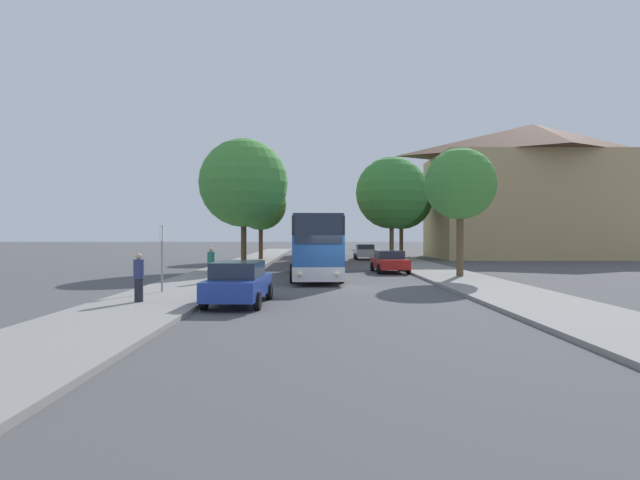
# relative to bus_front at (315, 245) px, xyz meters

# --- Properties ---
(ground_plane) EXTENTS (300.00, 300.00, 0.00)m
(ground_plane) POSITION_rel_bus_front_xyz_m (1.06, -5.71, -1.90)
(ground_plane) COLOR #4C4C4F
(ground_plane) RESTS_ON ground
(sidewalk_left) EXTENTS (4.00, 120.00, 0.15)m
(sidewalk_left) POSITION_rel_bus_front_xyz_m (-5.94, -5.71, -1.83)
(sidewalk_left) COLOR gray
(sidewalk_left) RESTS_ON ground_plane
(sidewalk_right) EXTENTS (4.00, 120.00, 0.15)m
(sidewalk_right) POSITION_rel_bus_front_xyz_m (8.06, -5.71, -1.83)
(sidewalk_right) COLOR gray
(sidewalk_right) RESTS_ON ground_plane
(building_right_background) EXTENTS (21.22, 11.64, 14.43)m
(building_right_background) POSITION_rel_bus_front_xyz_m (23.50, 23.96, 5.31)
(building_right_background) COLOR tan
(building_right_background) RESTS_ON ground_plane
(bus_front) EXTENTS (3.07, 11.84, 3.57)m
(bus_front) POSITION_rel_bus_front_xyz_m (0.00, 0.00, 0.00)
(bus_front) COLOR silver
(bus_front) RESTS_ON ground_plane
(bus_middle) EXTENTS (2.76, 11.14, 3.53)m
(bus_middle) POSITION_rel_bus_front_xyz_m (-0.28, 14.60, -0.02)
(bus_middle) COLOR gray
(bus_middle) RESTS_ON ground_plane
(bus_rear) EXTENTS (2.87, 11.03, 3.50)m
(bus_rear) POSITION_rel_bus_front_xyz_m (-0.21, 28.80, -0.04)
(bus_rear) COLOR silver
(bus_rear) RESTS_ON ground_plane
(parked_car_left_curb) EXTENTS (2.19, 4.52, 1.56)m
(parked_car_left_curb) POSITION_rel_bus_front_xyz_m (-2.74, -11.42, -1.10)
(parked_car_left_curb) COLOR #233D9E
(parked_car_left_curb) RESTS_ON ground_plane
(parked_car_right_near) EXTENTS (2.26, 4.38, 1.46)m
(parked_car_right_near) POSITION_rel_bus_front_xyz_m (4.98, 3.75, -1.14)
(parked_car_right_near) COLOR red
(parked_car_right_near) RESTS_ON ground_plane
(parked_car_right_far) EXTENTS (2.18, 4.68, 1.54)m
(parked_car_right_far) POSITION_rel_bus_front_xyz_m (5.09, 21.31, -1.10)
(parked_car_right_far) COLOR #B7B7BC
(parked_car_right_far) RESTS_ON ground_plane
(bus_stop_sign) EXTENTS (0.08, 0.45, 2.76)m
(bus_stop_sign) POSITION_rel_bus_front_xyz_m (-6.37, -8.68, -0.05)
(bus_stop_sign) COLOR gray
(bus_stop_sign) RESTS_ON sidewalk_left
(pedestrian_waiting_near) EXTENTS (0.36, 0.36, 1.75)m
(pedestrian_waiting_near) POSITION_rel_bus_front_xyz_m (-5.18, -4.60, -0.87)
(pedestrian_waiting_near) COLOR #23232D
(pedestrian_waiting_near) RESTS_ON sidewalk_left
(pedestrian_waiting_far) EXTENTS (0.36, 0.36, 1.73)m
(pedestrian_waiting_far) POSITION_rel_bus_front_xyz_m (-6.23, -11.78, -0.88)
(pedestrian_waiting_far) COLOR #23232D
(pedestrian_waiting_far) RESTS_ON sidewalk_left
(tree_left_near) EXTENTS (6.33, 6.33, 9.25)m
(tree_left_near) POSITION_rel_bus_front_xyz_m (-5.12, 6.32, 4.32)
(tree_left_near) COLOR #47331E
(tree_left_near) RESTS_ON sidewalk_left
(tree_left_far) EXTENTS (4.97, 4.97, 7.79)m
(tree_left_far) POSITION_rel_bus_front_xyz_m (-5.26, 18.76, 3.54)
(tree_left_far) COLOR #47331E
(tree_left_far) RESTS_ON sidewalk_left
(tree_right_near) EXTENTS (6.64, 6.64, 9.59)m
(tree_right_near) POSITION_rel_bus_front_xyz_m (9.15, 23.36, 4.51)
(tree_right_near) COLOR #513D23
(tree_right_near) RESTS_ON sidewalk_right
(tree_right_mid) EXTENTS (4.08, 4.08, 7.33)m
(tree_right_mid) POSITION_rel_bus_front_xyz_m (8.33, -0.99, 3.51)
(tree_right_mid) COLOR brown
(tree_right_mid) RESTS_ON sidewalk_right
(tree_right_far) EXTENTS (6.69, 6.69, 9.61)m
(tree_right_far) POSITION_rel_bus_front_xyz_m (7.13, 16.88, 4.50)
(tree_right_far) COLOR brown
(tree_right_far) RESTS_ON sidewalk_right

